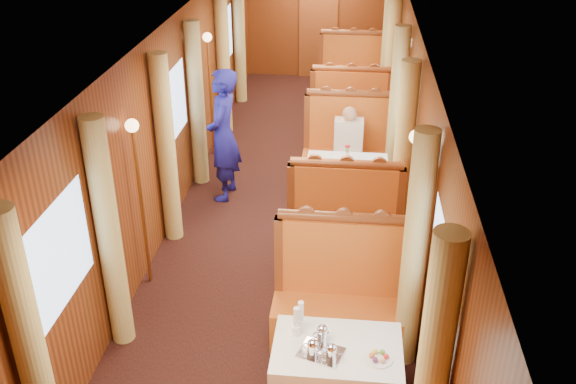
# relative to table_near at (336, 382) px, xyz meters

# --- Properties ---
(floor) EXTENTS (3.00, 12.00, 0.01)m
(floor) POSITION_rel_table_near_xyz_m (-0.75, 3.50, -0.38)
(floor) COLOR black
(floor) RESTS_ON ground
(ceiling) EXTENTS (3.00, 12.00, 0.01)m
(ceiling) POSITION_rel_table_near_xyz_m (-0.75, 3.50, 2.12)
(ceiling) COLOR silver
(ceiling) RESTS_ON wall_left
(wall_far) EXTENTS (3.00, 0.01, 2.50)m
(wall_far) POSITION_rel_table_near_xyz_m (-0.75, 9.50, 0.88)
(wall_far) COLOR brown
(wall_far) RESTS_ON floor
(wall_left) EXTENTS (0.01, 12.00, 2.50)m
(wall_left) POSITION_rel_table_near_xyz_m (-2.25, 3.50, 0.88)
(wall_left) COLOR brown
(wall_left) RESTS_ON floor
(wall_right) EXTENTS (0.01, 12.00, 2.50)m
(wall_right) POSITION_rel_table_near_xyz_m (0.75, 3.50, 0.88)
(wall_right) COLOR brown
(wall_right) RESTS_ON floor
(doorway_far) EXTENTS (0.80, 0.04, 2.00)m
(doorway_far) POSITION_rel_table_near_xyz_m (-0.75, 9.47, 0.62)
(doorway_far) COLOR brown
(doorway_far) RESTS_ON floor
(table_near) EXTENTS (1.05, 0.72, 0.75)m
(table_near) POSITION_rel_table_near_xyz_m (0.00, 0.00, 0.00)
(table_near) COLOR white
(table_near) RESTS_ON floor
(banquette_near_aft) EXTENTS (1.30, 0.55, 1.34)m
(banquette_near_aft) POSITION_rel_table_near_xyz_m (0.00, 1.01, 0.05)
(banquette_near_aft) COLOR #B73A14
(banquette_near_aft) RESTS_ON floor
(table_mid) EXTENTS (1.05, 0.72, 0.75)m
(table_mid) POSITION_rel_table_near_xyz_m (0.00, 3.50, 0.00)
(table_mid) COLOR white
(table_mid) RESTS_ON floor
(banquette_mid_fwd) EXTENTS (1.30, 0.55, 1.34)m
(banquette_mid_fwd) POSITION_rel_table_near_xyz_m (0.00, 2.49, 0.05)
(banquette_mid_fwd) COLOR #B73A14
(banquette_mid_fwd) RESTS_ON floor
(banquette_mid_aft) EXTENTS (1.30, 0.55, 1.34)m
(banquette_mid_aft) POSITION_rel_table_near_xyz_m (0.00, 4.51, 0.05)
(banquette_mid_aft) COLOR #B73A14
(banquette_mid_aft) RESTS_ON floor
(table_far) EXTENTS (1.05, 0.72, 0.75)m
(table_far) POSITION_rel_table_near_xyz_m (0.00, 7.00, 0.00)
(table_far) COLOR white
(table_far) RESTS_ON floor
(banquette_far_fwd) EXTENTS (1.30, 0.55, 1.34)m
(banquette_far_fwd) POSITION_rel_table_near_xyz_m (0.00, 5.99, 0.05)
(banquette_far_fwd) COLOR #B73A14
(banquette_far_fwd) RESTS_ON floor
(banquette_far_aft) EXTENTS (1.30, 0.55, 1.34)m
(banquette_far_aft) POSITION_rel_table_near_xyz_m (0.00, 8.01, 0.05)
(banquette_far_aft) COLOR #B73A14
(banquette_far_aft) RESTS_ON floor
(tea_tray) EXTENTS (0.40, 0.35, 0.01)m
(tea_tray) POSITION_rel_table_near_xyz_m (-0.13, -0.09, 0.38)
(tea_tray) COLOR silver
(tea_tray) RESTS_ON table_near
(teapot_left) EXTENTS (0.19, 0.17, 0.13)m
(teapot_left) POSITION_rel_table_near_xyz_m (-0.19, -0.13, 0.44)
(teapot_left) COLOR silver
(teapot_left) RESTS_ON tea_tray
(teapot_right) EXTENTS (0.17, 0.15, 0.12)m
(teapot_right) POSITION_rel_table_near_xyz_m (-0.05, -0.15, 0.44)
(teapot_right) COLOR silver
(teapot_right) RESTS_ON tea_tray
(teapot_back) EXTENTS (0.18, 0.16, 0.12)m
(teapot_back) POSITION_rel_table_near_xyz_m (-0.13, 0.06, 0.44)
(teapot_back) COLOR silver
(teapot_back) RESTS_ON tea_tray
(fruit_plate) EXTENTS (0.23, 0.23, 0.05)m
(fruit_plate) POSITION_rel_table_near_xyz_m (0.33, -0.11, 0.39)
(fruit_plate) COLOR white
(fruit_plate) RESTS_ON table_near
(cup_inboard) EXTENTS (0.08, 0.08, 0.26)m
(cup_inboard) POSITION_rel_table_near_xyz_m (-0.35, 0.13, 0.48)
(cup_inboard) COLOR white
(cup_inboard) RESTS_ON table_near
(cup_outboard) EXTENTS (0.08, 0.08, 0.26)m
(cup_outboard) POSITION_rel_table_near_xyz_m (-0.32, 0.21, 0.48)
(cup_outboard) COLOR white
(cup_outboard) RESTS_ON table_near
(rose_vase_mid) EXTENTS (0.06, 0.06, 0.36)m
(rose_vase_mid) POSITION_rel_table_near_xyz_m (-0.01, 3.52, 0.55)
(rose_vase_mid) COLOR silver
(rose_vase_mid) RESTS_ON table_mid
(rose_vase_far) EXTENTS (0.06, 0.06, 0.36)m
(rose_vase_far) POSITION_rel_table_near_xyz_m (0.01, 7.02, 0.55)
(rose_vase_far) COLOR silver
(rose_vase_far) RESTS_ON table_far
(window_left_near) EXTENTS (0.01, 1.20, 0.90)m
(window_left_near) POSITION_rel_table_near_xyz_m (-2.24, 0.00, 1.07)
(window_left_near) COLOR #8FADD5
(window_left_near) RESTS_ON wall_left
(curtain_left_near_a) EXTENTS (0.22, 0.22, 2.35)m
(curtain_left_near_a) POSITION_rel_table_near_xyz_m (-2.13, -0.78, 0.80)
(curtain_left_near_a) COLOR #DBC470
(curtain_left_near_a) RESTS_ON floor
(curtain_left_near_b) EXTENTS (0.22, 0.22, 2.35)m
(curtain_left_near_b) POSITION_rel_table_near_xyz_m (-2.13, 0.78, 0.80)
(curtain_left_near_b) COLOR #DBC470
(curtain_left_near_b) RESTS_ON floor
(window_right_near) EXTENTS (0.01, 1.20, 0.90)m
(window_right_near) POSITION_rel_table_near_xyz_m (0.74, 0.00, 1.07)
(window_right_near) COLOR #8FADD5
(window_right_near) RESTS_ON wall_right
(curtain_right_near_a) EXTENTS (0.22, 0.22, 2.35)m
(curtain_right_near_a) POSITION_rel_table_near_xyz_m (0.63, -0.78, 0.80)
(curtain_right_near_a) COLOR #DBC470
(curtain_right_near_a) RESTS_ON floor
(curtain_right_near_b) EXTENTS (0.22, 0.22, 2.35)m
(curtain_right_near_b) POSITION_rel_table_near_xyz_m (0.63, 0.78, 0.80)
(curtain_right_near_b) COLOR #DBC470
(curtain_right_near_b) RESTS_ON floor
(window_left_mid) EXTENTS (0.01, 1.20, 0.90)m
(window_left_mid) POSITION_rel_table_near_xyz_m (-2.24, 3.50, 1.07)
(window_left_mid) COLOR #8FADD5
(window_left_mid) RESTS_ON wall_left
(curtain_left_mid_a) EXTENTS (0.22, 0.22, 2.35)m
(curtain_left_mid_a) POSITION_rel_table_near_xyz_m (-2.13, 2.72, 0.80)
(curtain_left_mid_a) COLOR #DBC470
(curtain_left_mid_a) RESTS_ON floor
(curtain_left_mid_b) EXTENTS (0.22, 0.22, 2.35)m
(curtain_left_mid_b) POSITION_rel_table_near_xyz_m (-2.13, 4.28, 0.80)
(curtain_left_mid_b) COLOR #DBC470
(curtain_left_mid_b) RESTS_ON floor
(window_right_mid) EXTENTS (0.01, 1.20, 0.90)m
(window_right_mid) POSITION_rel_table_near_xyz_m (0.74, 3.50, 1.07)
(window_right_mid) COLOR #8FADD5
(window_right_mid) RESTS_ON wall_right
(curtain_right_mid_a) EXTENTS (0.22, 0.22, 2.35)m
(curtain_right_mid_a) POSITION_rel_table_near_xyz_m (0.63, 2.72, 0.80)
(curtain_right_mid_a) COLOR #DBC470
(curtain_right_mid_a) RESTS_ON floor
(curtain_right_mid_b) EXTENTS (0.22, 0.22, 2.35)m
(curtain_right_mid_b) POSITION_rel_table_near_xyz_m (0.63, 4.28, 0.80)
(curtain_right_mid_b) COLOR #DBC470
(curtain_right_mid_b) RESTS_ON floor
(window_left_far) EXTENTS (0.01, 1.20, 0.90)m
(window_left_far) POSITION_rel_table_near_xyz_m (-2.24, 7.00, 1.07)
(window_left_far) COLOR #8FADD5
(window_left_far) RESTS_ON wall_left
(curtain_left_far_a) EXTENTS (0.22, 0.22, 2.35)m
(curtain_left_far_a) POSITION_rel_table_near_xyz_m (-2.13, 6.22, 0.80)
(curtain_left_far_a) COLOR #DBC470
(curtain_left_far_a) RESTS_ON floor
(curtain_left_far_b) EXTENTS (0.22, 0.22, 2.35)m
(curtain_left_far_b) POSITION_rel_table_near_xyz_m (-2.13, 7.78, 0.80)
(curtain_left_far_b) COLOR #DBC470
(curtain_left_far_b) RESTS_ON floor
(window_right_far) EXTENTS (0.01, 1.20, 0.90)m
(window_right_far) POSITION_rel_table_near_xyz_m (0.74, 7.00, 1.07)
(window_right_far) COLOR #8FADD5
(window_right_far) RESTS_ON wall_right
(curtain_right_far_a) EXTENTS (0.22, 0.22, 2.35)m
(curtain_right_far_a) POSITION_rel_table_near_xyz_m (0.63, 6.22, 0.80)
(curtain_right_far_a) COLOR #DBC470
(curtain_right_far_a) RESTS_ON floor
(curtain_right_far_b) EXTENTS (0.22, 0.22, 2.35)m
(curtain_right_far_b) POSITION_rel_table_near_xyz_m (0.63, 7.78, 0.80)
(curtain_right_far_b) COLOR #DBC470
(curtain_right_far_b) RESTS_ON floor
(sconce_left_fore) EXTENTS (0.14, 0.14, 1.95)m
(sconce_left_fore) POSITION_rel_table_near_xyz_m (-2.15, 1.75, 1.01)
(sconce_left_fore) COLOR #BF8C3F
(sconce_left_fore) RESTS_ON floor
(sconce_right_fore) EXTENTS (0.14, 0.14, 1.95)m
(sconce_right_fore) POSITION_rel_table_near_xyz_m (0.65, 1.75, 1.01)
(sconce_right_fore) COLOR #BF8C3F
(sconce_right_fore) RESTS_ON floor
(sconce_left_aft) EXTENTS (0.14, 0.14, 1.95)m
(sconce_left_aft) POSITION_rel_table_near_xyz_m (-2.15, 5.25, 1.01)
(sconce_left_aft) COLOR #BF8C3F
(sconce_left_aft) RESTS_ON floor
(sconce_right_aft) EXTENTS (0.14, 0.14, 1.95)m
(sconce_right_aft) POSITION_rel_table_near_xyz_m (0.65, 5.25, 1.01)
(sconce_right_aft) COLOR #BF8C3F
(sconce_right_aft) RESTS_ON floor
(steward) EXTENTS (0.48, 0.69, 1.84)m
(steward) POSITION_rel_table_near_xyz_m (-1.68, 3.84, 0.54)
(steward) COLOR navy
(steward) RESTS_ON floor
(passenger) EXTENTS (0.40, 0.44, 0.76)m
(passenger) POSITION_rel_table_near_xyz_m (-0.00, 4.30, 0.37)
(passenger) COLOR beige
(passenger) RESTS_ON banquette_mid_aft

